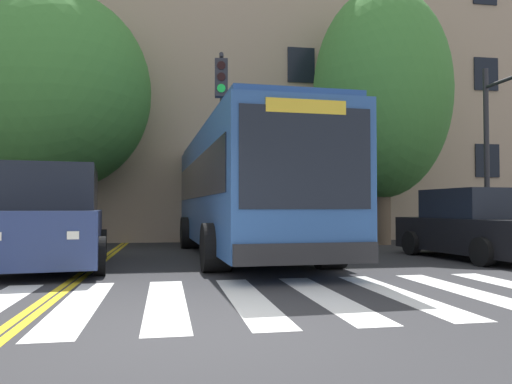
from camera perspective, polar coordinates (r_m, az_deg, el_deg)
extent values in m
plane|color=#303033|center=(5.53, -6.92, -15.56)|extent=(120.00, 120.00, 0.00)
cube|color=white|center=(7.31, -19.57, -12.04)|extent=(0.60, 3.86, 0.01)
cube|color=white|center=(7.22, -10.23, -12.24)|extent=(0.60, 3.86, 0.01)
cube|color=white|center=(7.32, -0.90, -12.13)|extent=(0.60, 3.86, 0.01)
cube|color=white|center=(7.59, 7.96, -11.74)|extent=(0.60, 3.86, 0.01)
cube|color=white|center=(8.03, 16.00, -11.14)|extent=(0.60, 3.86, 0.01)
cube|color=white|center=(8.60, 23.07, -10.44)|extent=(0.60, 3.86, 0.01)
cube|color=gold|center=(21.21, -14.43, -5.27)|extent=(0.12, 36.00, 0.01)
cube|color=gold|center=(21.20, -14.00, -5.28)|extent=(0.12, 36.00, 0.01)
cube|color=#2D5699|center=(13.90, -1.58, 0.26)|extent=(3.19, 11.42, 2.89)
cube|color=black|center=(14.22, 3.56, 1.38)|extent=(0.59, 10.38, 1.04)
cube|color=black|center=(13.73, -6.91, 1.50)|extent=(0.59, 10.38, 1.04)
cube|color=black|center=(8.45, 5.79, 3.94)|extent=(2.32, 0.15, 1.74)
cube|color=yellow|center=(8.57, 5.78, 9.72)|extent=(1.42, 0.11, 0.24)
cube|color=#232326|center=(8.42, 5.89, -7.05)|extent=(2.53, 0.24, 0.36)
cube|color=#294E89|center=(14.04, -1.58, 6.50)|extent=(3.01, 10.96, 0.16)
cylinder|color=black|center=(10.89, 8.40, -6.07)|extent=(0.61, 1.03, 1.00)
cylinder|color=black|center=(10.27, -4.62, -6.34)|extent=(0.61, 1.03, 1.00)
cylinder|color=black|center=(16.66, 0.91, -4.59)|extent=(0.61, 1.03, 1.00)
cylinder|color=black|center=(16.26, -7.59, -4.64)|extent=(0.61, 1.03, 1.00)
cube|color=navy|center=(11.82, -22.33, -4.48)|extent=(2.64, 5.31, 1.05)
cube|color=black|center=(11.86, -22.24, 0.35)|extent=(2.20, 3.36, 0.95)
cube|color=white|center=(9.20, -20.18, -4.67)|extent=(0.20, 0.06, 0.14)
cylinder|color=black|center=(10.21, -17.41, -6.98)|extent=(0.31, 0.78, 0.76)
cylinder|color=black|center=(13.36, -17.18, -5.73)|extent=(0.31, 0.78, 0.76)
cylinder|color=black|center=(13.54, -26.05, -5.57)|extent=(0.31, 0.78, 0.76)
cube|color=black|center=(13.94, 23.74, -4.54)|extent=(2.27, 4.71, 0.86)
cube|color=black|center=(14.02, 23.34, -1.23)|extent=(1.85, 2.34, 0.76)
cylinder|color=black|center=(12.27, 24.47, -6.24)|extent=(0.28, 0.68, 0.66)
cylinder|color=black|center=(15.64, 23.19, -5.26)|extent=(0.28, 0.68, 0.66)
cylinder|color=black|center=(14.56, 17.34, -5.59)|extent=(0.28, 0.68, 0.66)
cube|color=#236B70|center=(22.45, -7.92, -3.16)|extent=(2.14, 4.88, 1.12)
cube|color=black|center=(22.49, -7.92, -0.62)|extent=(1.86, 3.05, 0.87)
cube|color=white|center=(20.10, -5.76, -3.02)|extent=(0.20, 0.05, 0.14)
cube|color=white|center=(20.00, -9.01, -3.01)|extent=(0.20, 0.05, 0.14)
cylinder|color=black|center=(21.09, -4.97, -4.32)|extent=(0.26, 0.77, 0.76)
cylinder|color=black|center=(20.92, -10.27, -4.32)|extent=(0.26, 0.77, 0.76)
cylinder|color=black|center=(24.03, -5.89, -4.00)|extent=(0.26, 0.77, 0.76)
cylinder|color=black|center=(23.89, -10.54, -4.00)|extent=(0.26, 0.77, 0.76)
cylinder|color=#28282D|center=(17.08, 24.87, 3.45)|extent=(0.16, 0.16, 5.65)
cylinder|color=#28282D|center=(16.02, -3.88, 4.09)|extent=(0.16, 0.16, 5.91)
cylinder|color=#28282D|center=(14.98, -3.92, 13.75)|extent=(0.43, 3.02, 0.11)
cube|color=#28282D|center=(13.51, -3.98, 12.84)|extent=(0.37, 0.31, 1.00)
cylinder|color=black|center=(13.44, -3.98, 14.24)|extent=(0.22, 0.05, 0.22)
cylinder|color=black|center=(13.36, -3.99, 13.00)|extent=(0.22, 0.05, 0.22)
cylinder|color=green|center=(13.29, -3.99, 11.75)|extent=(0.22, 0.05, 0.22)
cylinder|color=brown|center=(18.35, 14.18, -2.37)|extent=(0.63, 0.63, 2.22)
ellipsoid|color=#428438|center=(18.81, 14.08, 10.90)|extent=(5.53, 6.09, 7.55)
cylinder|color=brown|center=(17.64, -21.85, -2.10)|extent=(0.64, 0.64, 2.36)
ellipsoid|color=#428438|center=(18.04, -21.71, 10.59)|extent=(8.58, 8.60, 6.56)
cube|color=tan|center=(24.84, -16.66, 10.54)|extent=(40.41, 9.93, 13.17)
cube|color=black|center=(19.43, -18.59, 4.15)|extent=(1.10, 0.06, 1.40)
cube|color=black|center=(19.82, 5.21, 3.95)|extent=(1.10, 0.06, 1.40)
cube|color=black|center=(23.22, 24.92, 3.27)|extent=(1.10, 0.06, 1.40)
cube|color=black|center=(20.14, -18.49, 14.65)|extent=(1.10, 0.06, 1.40)
cube|color=black|center=(20.52, 5.18, 14.25)|extent=(1.10, 0.06, 1.40)
cube|color=black|center=(23.82, 24.80, 12.14)|extent=(1.10, 0.06, 1.40)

